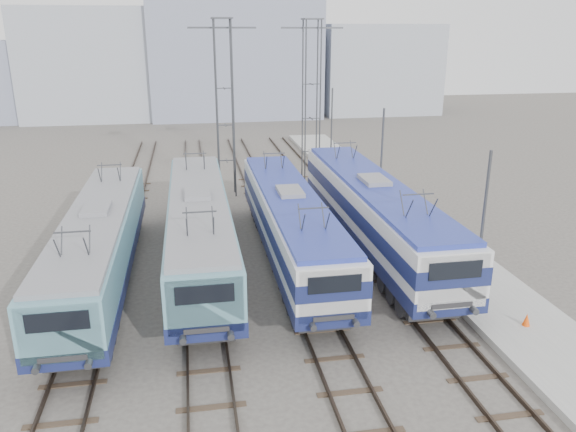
# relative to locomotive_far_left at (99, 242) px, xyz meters

# --- Properties ---
(ground) EXTENTS (160.00, 160.00, 0.00)m
(ground) POSITION_rel_locomotive_far_left_xyz_m (6.75, -7.77, -2.19)
(ground) COLOR #514C47
(platform) EXTENTS (4.00, 70.00, 0.30)m
(platform) POSITION_rel_locomotive_far_left_xyz_m (16.95, 0.23, -2.04)
(platform) COLOR #9E9E99
(platform) RESTS_ON ground
(locomotive_far_left) EXTENTS (2.77, 17.51, 3.30)m
(locomotive_far_left) POSITION_rel_locomotive_far_left_xyz_m (0.00, 0.00, 0.00)
(locomotive_far_left) COLOR #182051
(locomotive_far_left) RESTS_ON ground
(locomotive_center_left) EXTENTS (2.87, 18.15, 3.42)m
(locomotive_center_left) POSITION_rel_locomotive_far_left_xyz_m (4.50, 1.23, 0.07)
(locomotive_center_left) COLOR #182051
(locomotive_center_left) RESTS_ON ground
(locomotive_center_right) EXTENTS (2.80, 17.72, 3.33)m
(locomotive_center_right) POSITION_rel_locomotive_far_left_xyz_m (9.00, 1.19, 0.08)
(locomotive_center_right) COLOR #182051
(locomotive_center_right) RESTS_ON ground
(locomotive_far_right) EXTENTS (2.98, 18.87, 3.55)m
(locomotive_far_right) POSITION_rel_locomotive_far_left_xyz_m (13.50, 1.78, 0.21)
(locomotive_far_right) COLOR #182051
(locomotive_far_right) RESTS_ON ground
(catenary_tower_west) EXTENTS (4.50, 1.20, 12.00)m
(catenary_tower_west) POSITION_rel_locomotive_far_left_xyz_m (6.75, 14.23, 4.46)
(catenary_tower_west) COLOR #3F4247
(catenary_tower_west) RESTS_ON ground
(catenary_tower_east) EXTENTS (4.50, 1.20, 12.00)m
(catenary_tower_east) POSITION_rel_locomotive_far_left_xyz_m (13.25, 16.23, 4.46)
(catenary_tower_east) COLOR #3F4247
(catenary_tower_east) RESTS_ON ground
(mast_front) EXTENTS (0.12, 0.12, 7.00)m
(mast_front) POSITION_rel_locomotive_far_left_xyz_m (15.35, -5.77, 1.31)
(mast_front) COLOR #3F4247
(mast_front) RESTS_ON ground
(mast_mid) EXTENTS (0.12, 0.12, 7.00)m
(mast_mid) POSITION_rel_locomotive_far_left_xyz_m (15.35, 6.23, 1.31)
(mast_mid) COLOR #3F4247
(mast_mid) RESTS_ON ground
(mast_rear) EXTENTS (0.12, 0.12, 7.00)m
(mast_rear) POSITION_rel_locomotive_far_left_xyz_m (15.35, 18.23, 1.31)
(mast_rear) COLOR #3F4247
(mast_rear) RESTS_ON ground
(safety_cone) EXTENTS (0.30, 0.30, 0.50)m
(safety_cone) POSITION_rel_locomotive_far_left_xyz_m (16.83, -7.22, -1.64)
(safety_cone) COLOR #FB4F0B
(safety_cone) RESTS_ON platform
(building_west) EXTENTS (18.00, 12.00, 14.00)m
(building_west) POSITION_rel_locomotive_far_left_xyz_m (-7.25, 54.23, 4.81)
(building_west) COLOR #9DA4B0
(building_west) RESTS_ON ground
(building_center) EXTENTS (22.00, 14.00, 18.00)m
(building_center) POSITION_rel_locomotive_far_left_xyz_m (10.75, 54.23, 6.81)
(building_center) COLOR #838AA2
(building_center) RESTS_ON ground
(building_east) EXTENTS (16.00, 12.00, 12.00)m
(building_east) POSITION_rel_locomotive_far_left_xyz_m (30.75, 54.23, 3.81)
(building_east) COLOR #9DA4B0
(building_east) RESTS_ON ground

